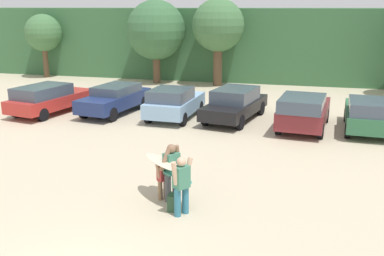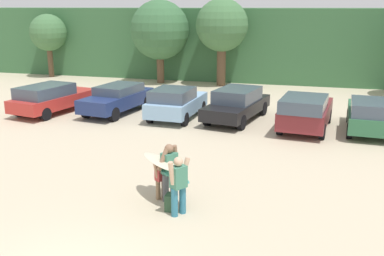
{
  "view_description": "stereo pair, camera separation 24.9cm",
  "coord_description": "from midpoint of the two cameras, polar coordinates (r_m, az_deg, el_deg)",
  "views": [
    {
      "loc": [
        4.21,
        -6.62,
        5.24
      ],
      "look_at": [
        0.43,
        8.04,
        1.09
      ],
      "focal_mm": 41.73,
      "sensor_mm": 36.0,
      "label": 1
    },
    {
      "loc": [
        4.45,
        -6.56,
        5.24
      ],
      "look_at": [
        0.43,
        8.04,
        1.09
      ],
      "focal_mm": 41.73,
      "sensor_mm": 36.0,
      "label": 2
    }
  ],
  "objects": [
    {
      "name": "parked_car_red",
      "position": [
        23.56,
        -18.14,
        3.65
      ],
      "size": [
        2.7,
        4.94,
        1.47
      ],
      "rotation": [
        0.0,
        0.0,
        1.38
      ],
      "color": "#B72D28",
      "rests_on": "ground_plane"
    },
    {
      "name": "person_companion",
      "position": [
        11.46,
        -2.0,
        -6.99
      ],
      "size": [
        0.49,
        0.65,
        1.58
      ],
      "rotation": [
        0.0,
        0.0,
        2.56
      ],
      "color": "teal",
      "rests_on": "ground_plane"
    },
    {
      "name": "person_adult",
      "position": [
        12.31,
        -3.21,
        -5.25
      ],
      "size": [
        0.53,
        0.7,
        1.63
      ],
      "rotation": [
        0.0,
        0.0,
        2.56
      ],
      "color": "#4C4C51",
      "rests_on": "ground_plane"
    },
    {
      "name": "parked_car_forest_green",
      "position": [
        20.38,
        21.24,
        1.68
      ],
      "size": [
        2.0,
        4.33,
        1.51
      ],
      "rotation": [
        0.0,
        0.0,
        1.52
      ],
      "color": "#2D6642",
      "rests_on": "ground_plane"
    },
    {
      "name": "tree_center_left",
      "position": [
        31.37,
        -4.87,
        12.34
      ],
      "size": [
        4.06,
        4.06,
        5.68
      ],
      "color": "brown",
      "rests_on": "ground_plane"
    },
    {
      "name": "person_child",
      "position": [
        12.51,
        -4.33,
        -6.26
      ],
      "size": [
        0.37,
        0.49,
        1.15
      ],
      "rotation": [
        0.0,
        0.0,
        2.56
      ],
      "color": "#8C6B4C",
      "rests_on": "ground_plane"
    },
    {
      "name": "parked_car_black",
      "position": [
        21.17,
        5.18,
        3.15
      ],
      "size": [
        2.68,
        4.94,
        1.51
      ],
      "rotation": [
        0.0,
        0.0,
        1.38
      ],
      "color": "black",
      "rests_on": "ground_plane"
    },
    {
      "name": "parked_car_maroon",
      "position": [
        19.94,
        13.73,
        2.15
      ],
      "size": [
        2.34,
        4.54,
        1.59
      ],
      "rotation": [
        0.0,
        0.0,
        1.47
      ],
      "color": "maroon",
      "rests_on": "ground_plane"
    },
    {
      "name": "backpack_dropped",
      "position": [
        11.97,
        -3.02,
        -9.46
      ],
      "size": [
        0.24,
        0.34,
        0.45
      ],
      "color": "#2D4C33",
      "rests_on": "ground_plane"
    },
    {
      "name": "surfboard_cream",
      "position": [
        12.19,
        -4.37,
        -4.3
      ],
      "size": [
        1.67,
        1.61,
        0.08
      ],
      "rotation": [
        0.0,
        0.0,
        2.39
      ],
      "color": "beige"
    },
    {
      "name": "surfboard_teal",
      "position": [
        12.29,
        -3.12,
        -5.63
      ],
      "size": [
        1.77,
        1.77,
        0.2
      ],
      "rotation": [
        0.0,
        0.0,
        2.36
      ],
      "color": "teal"
    },
    {
      "name": "parked_car_navy",
      "position": [
        22.78,
        -10.11,
        3.77
      ],
      "size": [
        2.39,
        4.73,
        1.41
      ],
      "rotation": [
        0.0,
        0.0,
        1.42
      ],
      "color": "navy",
      "rests_on": "ground_plane"
    },
    {
      "name": "tree_right",
      "position": [
        30.2,
        3.12,
        12.88
      ],
      "size": [
        3.46,
        3.46,
        5.75
      ],
      "color": "brown",
      "rests_on": "ground_plane"
    },
    {
      "name": "parked_car_sky_blue",
      "position": [
        21.32,
        -2.66,
        3.28
      ],
      "size": [
        2.08,
        4.07,
        1.53
      ],
      "rotation": [
        0.0,
        0.0,
        1.52
      ],
      "color": "#84ADD1",
      "rests_on": "ground_plane"
    },
    {
      "name": "tree_far_right",
      "position": [
        35.66,
        -18.67,
        11.41
      ],
      "size": [
        2.73,
        2.73,
        4.69
      ],
      "color": "brown",
      "rests_on": "ground_plane"
    },
    {
      "name": "hillside_ridge",
      "position": [
        37.15,
        7.89,
        11.03
      ],
      "size": [
        108.0,
        12.0,
        5.09
      ],
      "primitive_type": "cube",
      "color": "#38663D",
      "rests_on": "ground_plane"
    }
  ]
}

